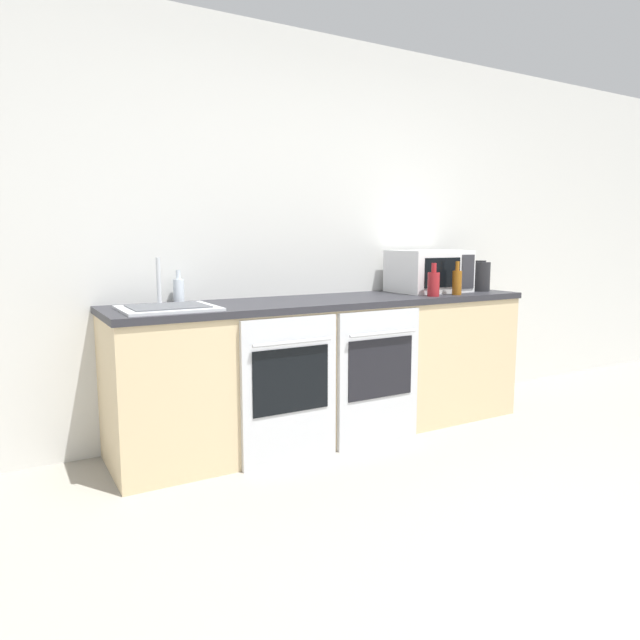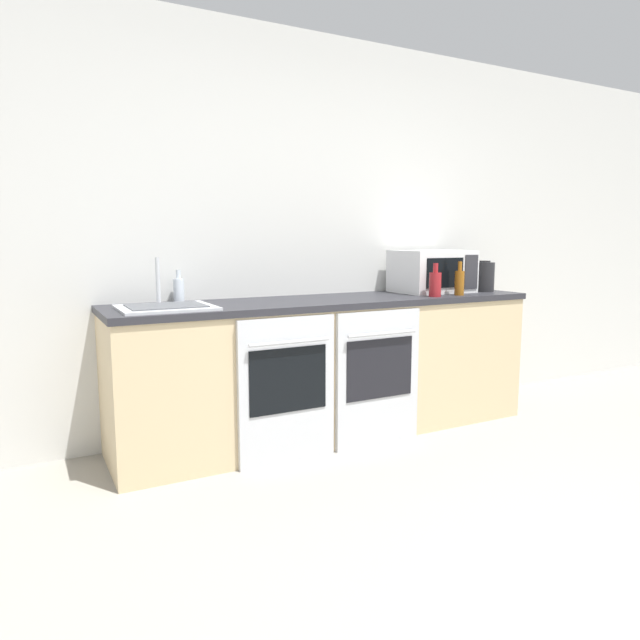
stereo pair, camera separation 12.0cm
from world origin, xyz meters
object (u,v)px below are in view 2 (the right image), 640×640
(microwave, at_px, (432,271))
(bottle_clear, at_px, (179,289))
(bottle_amber, at_px, (459,282))
(sink, at_px, (166,306))
(oven_right, at_px, (378,377))
(oven_left, at_px, (287,390))
(bottle_red, at_px, (435,284))
(kettle, at_px, (484,277))

(microwave, xyz_separation_m, bottle_clear, (-1.77, 0.19, -0.07))
(bottle_amber, height_order, sink, sink)
(oven_right, height_order, bottle_amber, bottle_amber)
(oven_left, relative_size, microwave, 1.60)
(oven_left, height_order, bottle_clear, bottle_clear)
(microwave, bearing_deg, bottle_amber, -87.35)
(microwave, distance_m, bottle_red, 0.34)
(oven_right, relative_size, sink, 1.68)
(oven_right, distance_m, bottle_red, 0.76)
(oven_left, height_order, oven_right, same)
(oven_right, distance_m, bottle_clear, 1.32)
(oven_left, xyz_separation_m, sink, (-0.60, 0.27, 0.48))
(oven_left, bearing_deg, bottle_amber, 4.86)
(oven_left, distance_m, sink, 0.81)
(oven_left, bearing_deg, kettle, 8.49)
(oven_left, height_order, microwave, microwave)
(oven_right, height_order, bottle_red, bottle_red)
(microwave, bearing_deg, sink, -176.40)
(oven_left, distance_m, kettle, 1.80)
(oven_right, bearing_deg, bottle_clear, 151.41)
(bottle_amber, xyz_separation_m, kettle, (0.36, 0.14, 0.02))
(oven_left, distance_m, bottle_amber, 1.45)
(bottle_red, bearing_deg, bottle_clear, 163.57)
(oven_right, bearing_deg, oven_left, 180.00)
(oven_left, relative_size, kettle, 3.75)
(oven_right, distance_m, bottle_amber, 0.91)
(oven_left, bearing_deg, bottle_clear, 127.77)
(microwave, bearing_deg, bottle_red, -125.27)
(bottle_red, xyz_separation_m, sink, (-1.72, 0.16, -0.07))
(sink, bearing_deg, kettle, -0.40)
(sink, bearing_deg, bottle_clear, 63.87)
(bottle_clear, bearing_deg, sink, -116.13)
(bottle_clear, xyz_separation_m, sink, (-0.15, -0.31, -0.06))
(kettle, bearing_deg, bottle_amber, -158.73)
(bottle_clear, xyz_separation_m, kettle, (2.14, -0.32, 0.03))
(bottle_amber, relative_size, kettle, 1.02)
(kettle, bearing_deg, microwave, 159.71)
(oven_right, height_order, kettle, kettle)
(bottle_clear, height_order, sink, sink)
(kettle, distance_m, sink, 2.29)
(oven_left, distance_m, oven_right, 0.61)
(oven_left, xyz_separation_m, microwave, (1.32, 0.39, 0.61))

